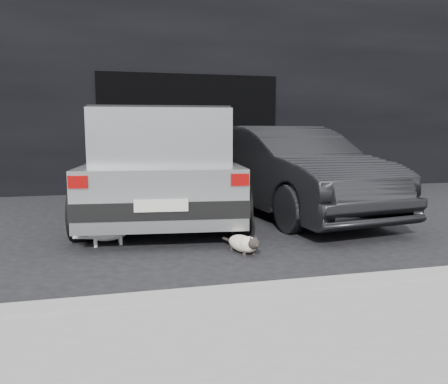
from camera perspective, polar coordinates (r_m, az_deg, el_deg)
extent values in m
plane|color=black|center=(5.94, -7.70, -5.24)|extent=(80.00, 80.00, 0.00)
cube|color=black|center=(11.92, -6.11, 13.41)|extent=(34.00, 4.00, 5.00)
cube|color=black|center=(9.88, -4.46, 7.61)|extent=(4.00, 0.10, 2.60)
cube|color=gray|center=(3.76, 12.45, -12.26)|extent=(18.00, 0.25, 0.12)
cube|color=gray|center=(2.83, 23.84, -19.91)|extent=(18.00, 2.20, 0.11)
cube|color=#A8ABAD|center=(7.12, -7.99, 1.53)|extent=(2.47, 4.67, 0.71)
cube|color=#A8ABAD|center=(6.85, -8.12, 7.25)|extent=(2.07, 3.16, 0.71)
cube|color=black|center=(6.85, -8.12, 7.25)|extent=(2.07, 3.05, 0.57)
cube|color=black|center=(5.00, -8.17, -2.37)|extent=(2.03, 0.40, 0.21)
cube|color=black|center=(9.28, -7.86, 2.35)|extent=(2.03, 0.40, 0.21)
cube|color=silver|center=(4.89, -8.20, -1.77)|extent=(0.60, 0.08, 0.14)
cube|color=#8C0707|center=(4.95, -18.57, 1.24)|extent=(0.21, 0.06, 0.14)
cube|color=#8C0707|center=(4.92, 2.09, 1.61)|extent=(0.21, 0.06, 0.14)
cube|color=black|center=(6.86, -8.18, 10.37)|extent=(2.04, 2.86, 0.03)
cylinder|color=black|center=(5.66, -18.04, -2.66)|extent=(0.33, 0.71, 0.69)
cylinder|color=slate|center=(5.69, -19.40, -2.67)|extent=(0.06, 0.38, 0.38)
cylinder|color=black|center=(5.63, 1.91, -2.32)|extent=(0.33, 0.71, 0.69)
cylinder|color=slate|center=(5.66, 3.29, -2.28)|extent=(0.06, 0.38, 0.38)
cylinder|color=black|center=(8.75, -14.28, 1.09)|extent=(0.33, 0.71, 0.69)
cylinder|color=slate|center=(8.77, -15.18, 1.07)|extent=(0.06, 0.38, 0.38)
cylinder|color=black|center=(8.73, -1.45, 1.32)|extent=(0.33, 0.71, 0.69)
cylinder|color=slate|center=(8.75, -0.55, 1.34)|extent=(0.06, 0.38, 0.38)
imported|color=black|center=(7.20, 8.28, 2.82)|extent=(2.12, 4.52, 1.43)
ellipsoid|color=beige|center=(4.92, 2.43, -6.75)|extent=(0.35, 0.51, 0.18)
ellipsoid|color=beige|center=(4.82, 3.15, -6.80)|extent=(0.25, 0.25, 0.17)
ellipsoid|color=black|center=(4.71, 3.95, -6.75)|extent=(0.16, 0.15, 0.12)
sphere|color=black|center=(4.67, 4.30, -6.97)|extent=(0.05, 0.05, 0.05)
cone|color=black|center=(4.73, 4.21, -6.02)|extent=(0.06, 0.06, 0.06)
cone|color=black|center=(4.69, 3.51, -6.12)|extent=(0.06, 0.06, 0.06)
cylinder|color=black|center=(4.85, 3.87, -7.83)|extent=(0.04, 0.04, 0.06)
cylinder|color=black|center=(4.79, 2.69, -8.02)|extent=(0.04, 0.04, 0.06)
cylinder|color=black|center=(5.08, 2.17, -7.10)|extent=(0.04, 0.04, 0.06)
cylinder|color=black|center=(5.02, 1.03, -7.27)|extent=(0.04, 0.04, 0.06)
cylinder|color=black|center=(5.14, 0.94, -6.45)|extent=(0.18, 0.23, 0.08)
ellipsoid|color=white|center=(5.40, -14.95, -5.06)|extent=(0.51, 0.29, 0.21)
ellipsoid|color=white|center=(5.41, -13.66, -4.76)|extent=(0.23, 0.23, 0.18)
ellipsoid|color=white|center=(5.41, -12.33, -3.94)|extent=(0.14, 0.15, 0.12)
sphere|color=white|center=(5.42, -11.75, -3.98)|extent=(0.06, 0.06, 0.06)
cone|color=white|center=(5.43, -12.55, -3.28)|extent=(0.06, 0.05, 0.07)
cone|color=white|center=(5.36, -12.46, -3.42)|extent=(0.06, 0.05, 0.07)
cylinder|color=white|center=(5.50, -13.46, -5.81)|extent=(0.04, 0.04, 0.12)
cylinder|color=white|center=(5.38, -13.32, -6.11)|extent=(0.04, 0.04, 0.12)
cylinder|color=white|center=(5.48, -16.49, -5.97)|extent=(0.04, 0.04, 0.12)
cylinder|color=white|center=(5.36, -16.42, -6.27)|extent=(0.04, 0.04, 0.12)
cylinder|color=white|center=(5.40, -17.78, -5.69)|extent=(0.26, 0.15, 0.08)
ellipsoid|color=gray|center=(5.37, -15.89, -4.93)|extent=(0.19, 0.15, 0.09)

